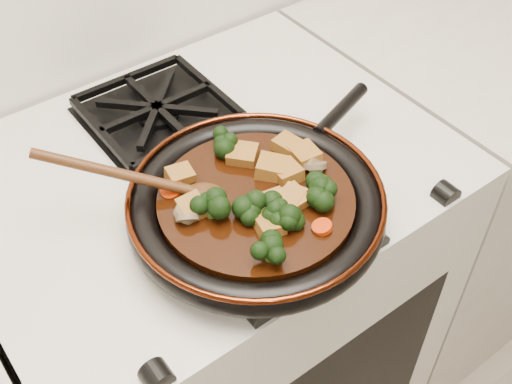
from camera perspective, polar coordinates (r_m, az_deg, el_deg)
stove at (r=1.37m, az=-3.56°, el=-11.35°), size 0.76×0.60×0.90m
burner_grate_front at (r=0.93m, az=0.03°, el=-1.48°), size 0.23×0.23×0.03m
burner_grate_back at (r=1.11m, az=-8.75°, el=7.07°), size 0.23×0.23×0.03m
skillet at (r=0.89m, az=0.07°, el=-1.10°), size 0.48×0.36×0.05m
braising_sauce at (r=0.89m, az=-0.00°, el=-0.95°), size 0.27×0.27×0.02m
tofu_cube_0 at (r=0.91m, az=1.37°, el=2.18°), size 0.06×0.06×0.03m
tofu_cube_1 at (r=0.93m, az=4.36°, el=3.25°), size 0.04×0.05×0.03m
tofu_cube_2 at (r=0.95m, az=2.80°, el=4.16°), size 0.04×0.04×0.02m
tofu_cube_3 at (r=0.86m, az=1.41°, el=-1.23°), size 0.05×0.05×0.03m
tofu_cube_4 at (r=0.91m, az=-6.77°, el=1.45°), size 0.04×0.04×0.02m
tofu_cube_5 at (r=0.86m, az=-5.65°, el=-1.42°), size 0.04×0.04×0.03m
tofu_cube_6 at (r=0.91m, az=2.74°, el=1.74°), size 0.04×0.05×0.03m
tofu_cube_7 at (r=0.87m, az=3.21°, el=-0.57°), size 0.05×0.04×0.02m
tofu_cube_8 at (r=0.87m, az=3.18°, el=-0.72°), size 0.04×0.04×0.03m
tofu_cube_9 at (r=0.84m, az=1.24°, el=-3.02°), size 0.04×0.04×0.03m
tofu_cube_10 at (r=0.93m, az=-1.21°, el=3.30°), size 0.06×0.06×0.02m
broccoli_floret_0 at (r=0.88m, az=5.21°, el=0.15°), size 0.09×0.09×0.06m
broccoli_floret_1 at (r=0.87m, az=5.90°, el=-0.29°), size 0.07×0.08×0.07m
broccoli_floret_2 at (r=0.85m, az=1.94°, el=-1.54°), size 0.08×0.07×0.06m
broccoli_floret_3 at (r=0.94m, az=-3.06°, el=4.20°), size 0.07×0.07×0.07m
broccoli_floret_4 at (r=0.85m, az=-0.56°, el=-1.85°), size 0.08×0.08×0.07m
broccoli_floret_5 at (r=0.84m, az=2.59°, el=-2.27°), size 0.08×0.09×0.06m
broccoli_floret_6 at (r=0.84m, az=2.01°, el=-2.37°), size 0.08×0.08×0.06m
broccoli_floret_7 at (r=0.80m, az=1.21°, el=-5.45°), size 0.07×0.07×0.07m
broccoli_floret_8 at (r=0.85m, az=-4.07°, el=-1.53°), size 0.08×0.08×0.06m
carrot_coin_0 at (r=0.89m, az=-7.51°, el=0.21°), size 0.03×0.03×0.02m
carrot_coin_1 at (r=0.87m, az=-4.81°, el=-1.13°), size 0.03×0.03×0.02m
carrot_coin_2 at (r=0.94m, az=3.91°, el=3.24°), size 0.03×0.03×0.02m
carrot_coin_3 at (r=0.84m, az=5.89°, el=-3.11°), size 0.03×0.03×0.02m
mushroom_slice_0 at (r=0.92m, az=5.34°, el=2.22°), size 0.04×0.04×0.03m
mushroom_slice_1 at (r=0.92m, az=5.15°, el=2.40°), size 0.05×0.05×0.03m
mushroom_slice_2 at (r=0.86m, az=-6.31°, el=-1.94°), size 0.04×0.04×0.02m
mushroom_slice_3 at (r=0.85m, az=-6.11°, el=-2.34°), size 0.04×0.04×0.03m
wooden_spoon at (r=0.88m, az=-8.83°, el=0.84°), size 0.13×0.12×0.23m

